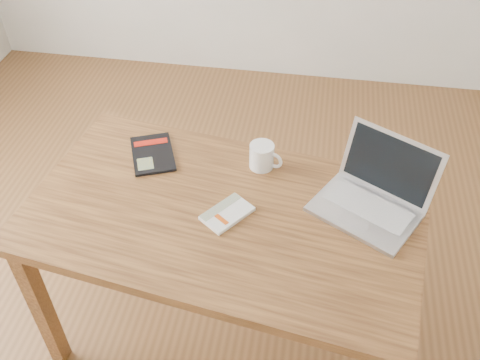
% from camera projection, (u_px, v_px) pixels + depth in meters
% --- Properties ---
extents(room, '(4.04, 4.04, 2.70)m').
position_uv_depth(room, '(167.00, 20.00, 1.61)').
color(room, brown).
rests_on(room, ground).
extents(desk, '(1.47, 0.98, 0.75)m').
position_uv_depth(desk, '(224.00, 228.00, 1.92)').
color(desk, brown).
rests_on(desk, ground).
extents(white_guidebook, '(0.19, 0.20, 0.02)m').
position_uv_depth(white_guidebook, '(227.00, 213.00, 1.84)').
color(white_guidebook, silver).
rests_on(white_guidebook, desk).
extents(black_guidebook, '(0.23, 0.27, 0.01)m').
position_uv_depth(black_guidebook, '(153.00, 154.00, 2.08)').
color(black_guidebook, black).
rests_on(black_guidebook, desk).
extents(laptop, '(0.45, 0.43, 0.24)m').
position_uv_depth(laptop, '(373.00, 195.00, 1.85)').
color(laptop, silver).
rests_on(laptop, desk).
extents(coffee_mug, '(0.13, 0.09, 0.10)m').
position_uv_depth(coffee_mug, '(262.00, 156.00, 2.00)').
color(coffee_mug, white).
rests_on(coffee_mug, desk).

